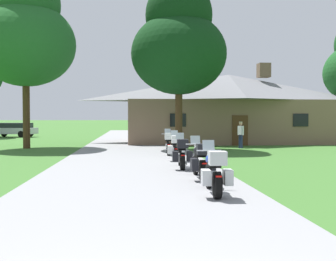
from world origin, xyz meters
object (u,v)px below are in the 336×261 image
(parked_silver_suv_far_left, at_px, (13,129))
(bystander_white_shirt_near_lodge, at_px, (241,133))
(motorcycle_blue_nearest_to_camera, at_px, (214,173))
(tree_left_near, at_px, (25,32))
(motorcycle_black_third_in_row, at_px, (182,154))
(motorcycle_black_second_in_row, at_px, (201,161))
(motorcycle_white_fourth_in_row, at_px, (176,148))
(motorcycle_blue_farthest_in_row, at_px, (168,144))
(tree_by_lodge_front, at_px, (179,43))

(parked_silver_suv_far_left, bearing_deg, bystander_white_shirt_near_lodge, -116.63)
(motorcycle_blue_nearest_to_camera, bearing_deg, tree_left_near, 119.79)
(motorcycle_black_third_in_row, relative_size, parked_silver_suv_far_left, 0.42)
(motorcycle_black_second_in_row, xyz_separation_m, motorcycle_white_fourth_in_row, (-0.19, 5.62, 0.00))
(motorcycle_blue_farthest_in_row, height_order, parked_silver_suv_far_left, parked_silver_suv_far_left)
(tree_left_near, bearing_deg, parked_silver_suv_far_left, 108.41)
(motorcycle_blue_nearest_to_camera, bearing_deg, parked_silver_suv_far_left, 115.71)
(motorcycle_black_second_in_row, relative_size, motorcycle_black_third_in_row, 1.00)
(motorcycle_white_fourth_in_row, xyz_separation_m, parked_silver_suv_far_left, (-13.70, 23.97, 0.17))
(motorcycle_white_fourth_in_row, bearing_deg, parked_silver_suv_far_left, 122.59)
(motorcycle_blue_nearest_to_camera, height_order, motorcycle_blue_farthest_in_row, same)
(tree_left_near, relative_size, parked_silver_suv_far_left, 2.31)
(tree_by_lodge_front, relative_size, parked_silver_suv_far_left, 2.08)
(motorcycle_black_second_in_row, height_order, motorcycle_blue_farthest_in_row, same)
(motorcycle_blue_nearest_to_camera, bearing_deg, motorcycle_blue_farthest_in_row, 93.41)
(motorcycle_white_fourth_in_row, distance_m, tree_left_near, 13.84)
(bystander_white_shirt_near_lodge, height_order, tree_left_near, tree_left_near)
(motorcycle_black_third_in_row, distance_m, tree_by_lodge_front, 11.28)
(motorcycle_black_second_in_row, xyz_separation_m, bystander_white_shirt_near_lodge, (4.74, 13.10, 0.34))
(motorcycle_white_fourth_in_row, relative_size, parked_silver_suv_far_left, 0.42)
(parked_silver_suv_far_left, bearing_deg, motorcycle_blue_nearest_to_camera, -141.96)
(tree_by_lodge_front, height_order, parked_silver_suv_far_left, tree_by_lodge_front)
(motorcycle_blue_nearest_to_camera, xyz_separation_m, motorcycle_blue_farthest_in_row, (-0.17, 11.12, 0.01))
(bystander_white_shirt_near_lodge, distance_m, parked_silver_suv_far_left, 24.89)
(motorcycle_blue_farthest_in_row, distance_m, parked_silver_suv_far_left, 25.15)
(motorcycle_blue_nearest_to_camera, distance_m, motorcycle_white_fourth_in_row, 8.27)
(motorcycle_white_fourth_in_row, height_order, motorcycle_blue_farthest_in_row, same)
(motorcycle_black_second_in_row, distance_m, tree_by_lodge_front, 13.57)
(motorcycle_blue_nearest_to_camera, xyz_separation_m, parked_silver_suv_far_left, (-13.80, 32.25, 0.17))
(bystander_white_shirt_near_lodge, xyz_separation_m, tree_by_lodge_front, (-4.05, -0.87, 5.50))
(motorcycle_black_third_in_row, xyz_separation_m, parked_silver_suv_far_left, (-13.62, 26.96, 0.17))
(motorcycle_black_second_in_row, bearing_deg, motorcycle_white_fourth_in_row, 91.46)
(motorcycle_blue_farthest_in_row, height_order, tree_by_lodge_front, tree_by_lodge_front)
(motorcycle_blue_nearest_to_camera, relative_size, motorcycle_blue_farthest_in_row, 1.00)
(motorcycle_black_second_in_row, xyz_separation_m, tree_by_lodge_front, (0.69, 12.23, 5.84))
(motorcycle_white_fourth_in_row, xyz_separation_m, tree_left_near, (-8.58, 8.57, 6.68))
(bystander_white_shirt_near_lodge, bearing_deg, tree_left_near, -117.01)
(motorcycle_blue_farthest_in_row, bearing_deg, tree_by_lodge_front, 78.28)
(tree_by_lodge_front, distance_m, tree_left_near, 9.70)
(tree_by_lodge_front, height_order, tree_left_near, tree_left_near)
(motorcycle_blue_farthest_in_row, distance_m, tree_by_lodge_front, 7.01)
(motorcycle_black_second_in_row, distance_m, motorcycle_white_fourth_in_row, 5.62)
(motorcycle_white_fourth_in_row, xyz_separation_m, motorcycle_blue_farthest_in_row, (-0.07, 2.84, 0.01))
(tree_by_lodge_front, bearing_deg, parked_silver_suv_far_left, 130.04)
(tree_by_lodge_front, bearing_deg, motorcycle_blue_farthest_in_row, -104.30)
(motorcycle_blue_nearest_to_camera, bearing_deg, bystander_white_shirt_near_lodge, 75.46)
(motorcycle_blue_nearest_to_camera, height_order, tree_left_near, tree_left_near)
(motorcycle_black_second_in_row, bearing_deg, parked_silver_suv_far_left, 114.64)
(motorcycle_black_second_in_row, relative_size, tree_left_near, 0.18)
(motorcycle_blue_nearest_to_camera, xyz_separation_m, motorcycle_black_second_in_row, (0.10, 2.66, 0.00))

